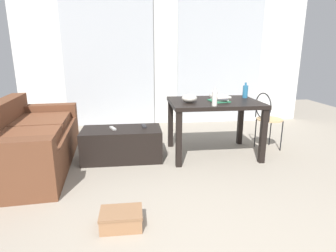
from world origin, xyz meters
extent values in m
plane|color=gray|center=(0.00, 1.48, 0.00)|extent=(9.04, 9.04, 0.00)
cube|color=silver|center=(0.00, 3.77, 1.32)|extent=(5.47, 0.10, 2.65)
cube|color=#B2B7BC|center=(-1.05, 3.68, 1.22)|extent=(1.64, 0.03, 2.43)
cube|color=#B2B7BC|center=(1.05, 3.68, 1.22)|extent=(1.64, 0.03, 2.43)
cube|color=brown|center=(-1.89, 1.75, 0.21)|extent=(1.06, 2.05, 0.42)
cube|color=brown|center=(-1.96, 2.64, 0.51)|extent=(0.92, 0.27, 0.19)
cube|color=brown|center=(-1.82, 0.87, 0.51)|extent=(0.92, 0.27, 0.19)
cube|color=brown|center=(-1.87, 2.15, 0.47)|extent=(0.72, 0.80, 0.10)
cube|color=brown|center=(-1.81, 1.36, 0.47)|extent=(0.72, 0.80, 0.10)
cube|color=black|center=(-0.79, 1.84, 0.21)|extent=(1.02, 0.51, 0.41)
cube|color=black|center=(0.45, 1.89, 0.72)|extent=(1.18, 0.87, 0.05)
cube|color=black|center=(-0.09, 1.51, 0.35)|extent=(0.07, 0.07, 0.70)
cube|color=black|center=(0.99, 1.51, 0.35)|extent=(0.07, 0.07, 0.70)
cube|color=black|center=(-0.09, 2.28, 0.35)|extent=(0.07, 0.07, 0.70)
cube|color=black|center=(0.99, 2.28, 0.35)|extent=(0.07, 0.07, 0.70)
cylinder|color=tan|center=(1.31, 2.00, 0.44)|extent=(0.37, 0.37, 0.02)
cylinder|color=black|center=(1.46, 1.90, 0.22)|extent=(0.02, 0.02, 0.44)
cylinder|color=black|center=(1.42, 2.15, 0.22)|extent=(0.02, 0.02, 0.44)
cylinder|color=black|center=(1.20, 1.85, 0.22)|extent=(0.02, 0.02, 0.44)
cylinder|color=black|center=(1.16, 2.11, 0.22)|extent=(0.02, 0.02, 0.44)
torus|color=black|center=(1.18, 1.98, 0.65)|extent=(0.07, 0.36, 0.37)
cylinder|color=black|center=(1.21, 1.83, 0.55)|extent=(0.02, 0.02, 0.20)
cylinder|color=black|center=(1.16, 2.14, 0.55)|extent=(0.02, 0.02, 0.20)
cylinder|color=teal|center=(0.95, 2.08, 0.84)|extent=(0.07, 0.07, 0.17)
cylinder|color=teal|center=(0.95, 2.08, 0.94)|extent=(0.03, 0.03, 0.04)
cylinder|color=beige|center=(0.35, 1.54, 0.84)|extent=(0.06, 0.06, 0.18)
cylinder|color=beige|center=(0.35, 1.54, 0.94)|extent=(0.03, 0.03, 0.04)
ellipsoid|color=beige|center=(0.09, 1.81, 0.80)|extent=(0.20, 0.20, 0.11)
cube|color=#2D7F56|center=(0.49, 1.84, 0.76)|extent=(0.26, 0.30, 0.01)
cube|color=silver|center=(0.51, 1.85, 0.78)|extent=(0.19, 0.24, 0.03)
cube|color=#4C4C51|center=(0.51, 1.84, 0.80)|extent=(0.22, 0.30, 0.02)
cube|color=silver|center=(0.51, 1.85, 0.81)|extent=(0.24, 0.27, 0.02)
cube|color=#232326|center=(0.69, 2.19, 0.76)|extent=(0.06, 0.17, 0.02)
cube|color=#232326|center=(-0.50, 1.91, 0.43)|extent=(0.06, 0.15, 0.02)
cube|color=#B7B7B2|center=(-0.90, 1.85, 0.43)|extent=(0.10, 0.16, 0.02)
cube|color=#996B47|center=(-0.75, 0.34, 0.06)|extent=(0.33, 0.24, 0.12)
cube|color=brown|center=(-0.75, 0.34, 0.13)|extent=(0.34, 0.25, 0.02)
camera|label=1|loc=(-0.61, -1.69, 1.38)|focal=29.86mm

